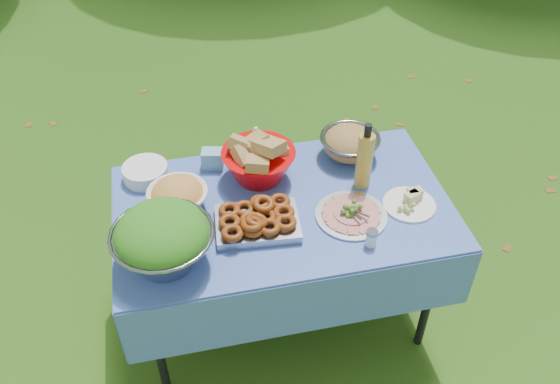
# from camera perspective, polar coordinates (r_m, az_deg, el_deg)

# --- Properties ---
(ground) EXTENTS (80.00, 80.00, 0.00)m
(ground) POSITION_cam_1_polar(r_m,az_deg,el_deg) (3.16, 0.26, -11.47)
(ground) COLOR #11370A
(ground) RESTS_ON ground
(picnic_table) EXTENTS (1.46, 0.86, 0.76)m
(picnic_table) POSITION_cam_1_polar(r_m,az_deg,el_deg) (2.86, 0.29, -6.89)
(picnic_table) COLOR #84B2FF
(picnic_table) RESTS_ON ground
(salad_bowl) EXTENTS (0.47, 0.47, 0.26)m
(salad_bowl) POSITION_cam_1_polar(r_m,az_deg,el_deg) (2.31, -11.23, -4.45)
(salad_bowl) COLOR gray
(salad_bowl) RESTS_ON picnic_table
(pasta_bowl_white) EXTENTS (0.29, 0.29, 0.14)m
(pasta_bowl_white) POSITION_cam_1_polar(r_m,az_deg,el_deg) (2.57, -9.83, -0.36)
(pasta_bowl_white) COLOR white
(pasta_bowl_white) RESTS_ON picnic_table
(plate_stack) EXTENTS (0.23, 0.23, 0.07)m
(plate_stack) POSITION_cam_1_polar(r_m,az_deg,el_deg) (2.78, -12.82, 1.87)
(plate_stack) COLOR white
(plate_stack) RESTS_ON picnic_table
(wipes_box) EXTENTS (0.11, 0.09, 0.09)m
(wipes_box) POSITION_cam_1_polar(r_m,az_deg,el_deg) (2.78, -6.50, 3.21)
(wipes_box) COLOR #79C0CC
(wipes_box) RESTS_ON picnic_table
(sanitizer_bottle) EXTENTS (0.06, 0.06, 0.15)m
(sanitizer_bottle) POSITION_cam_1_polar(r_m,az_deg,el_deg) (2.83, -2.30, 4.98)
(sanitizer_bottle) COLOR pink
(sanitizer_bottle) RESTS_ON picnic_table
(bread_bowl) EXTENTS (0.39, 0.39, 0.22)m
(bread_bowl) POSITION_cam_1_polar(r_m,az_deg,el_deg) (2.66, -2.08, 3.29)
(bread_bowl) COLOR red
(bread_bowl) RESTS_ON picnic_table
(pasta_bowl_steel) EXTENTS (0.35, 0.35, 0.15)m
(pasta_bowl_steel) POSITION_cam_1_polar(r_m,az_deg,el_deg) (2.83, 6.73, 4.72)
(pasta_bowl_steel) COLOR gray
(pasta_bowl_steel) RESTS_ON picnic_table
(fried_tray) EXTENTS (0.37, 0.27, 0.08)m
(fried_tray) POSITION_cam_1_polar(r_m,az_deg,el_deg) (2.47, -2.21, -2.72)
(fried_tray) COLOR #A4A4A8
(fried_tray) RESTS_ON picnic_table
(charcuterie_platter) EXTENTS (0.35, 0.35, 0.07)m
(charcuterie_platter) POSITION_cam_1_polar(r_m,az_deg,el_deg) (2.53, 6.92, -1.73)
(charcuterie_platter) COLOR silver
(charcuterie_platter) RESTS_ON picnic_table
(oil_bottle) EXTENTS (0.08, 0.08, 0.33)m
(oil_bottle) POSITION_cam_1_polar(r_m,az_deg,el_deg) (2.62, 8.18, 3.47)
(oil_bottle) COLOR gold
(oil_bottle) RESTS_ON picnic_table
(cheese_plate) EXTENTS (0.24, 0.24, 0.06)m
(cheese_plate) POSITION_cam_1_polar(r_m,az_deg,el_deg) (2.63, 12.41, -0.77)
(cheese_plate) COLOR white
(cheese_plate) RESTS_ON picnic_table
(shaker) EXTENTS (0.06, 0.06, 0.08)m
(shaker) POSITION_cam_1_polar(r_m,az_deg,el_deg) (2.42, 8.80, -4.39)
(shaker) COLOR white
(shaker) RESTS_ON picnic_table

